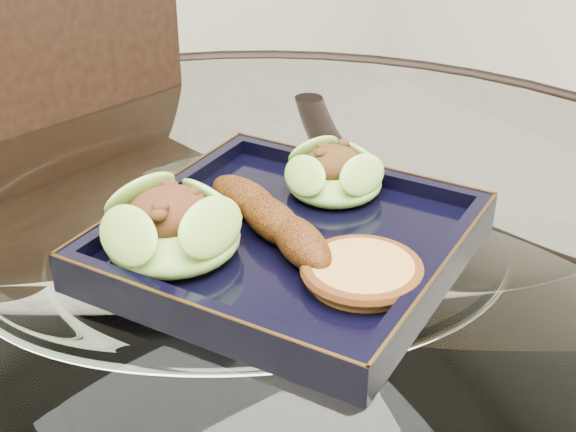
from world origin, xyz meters
TOP-DOWN VIEW (x-y plane):
  - dining_table at (-0.00, -0.00)m, footprint 1.13×1.13m
  - dining_chair at (-0.00, 0.28)m, footprint 0.47×0.47m
  - navy_plate at (0.04, -0.01)m, footprint 0.36×0.36m
  - lettuce_wrap_left at (-0.05, 0.02)m, footprint 0.13×0.13m
  - lettuce_wrap_right at (0.12, 0.03)m, footprint 0.11×0.11m
  - roasted_plantain at (0.03, -0.00)m, footprint 0.04×0.16m
  - crumb_patty at (0.04, -0.10)m, footprint 0.11×0.11m

SIDE VIEW (x-z plane):
  - dining_chair at x=0.00m, z-range 0.05..0.98m
  - dining_table at x=0.00m, z-range 0.21..0.98m
  - navy_plate at x=0.04m, z-range 0.76..0.78m
  - crumb_patty at x=0.04m, z-range 0.78..0.80m
  - roasted_plantain at x=0.03m, z-range 0.78..0.81m
  - lettuce_wrap_right at x=0.12m, z-range 0.78..0.81m
  - lettuce_wrap_left at x=-0.05m, z-range 0.78..0.82m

